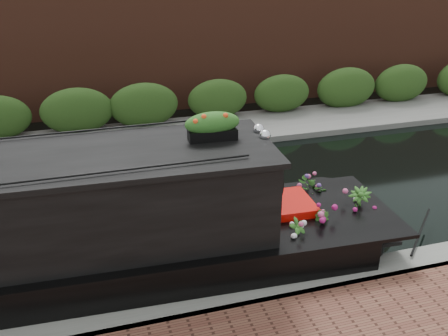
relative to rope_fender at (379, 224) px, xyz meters
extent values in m
plane|color=black|center=(-3.30, 2.02, -0.18)|extent=(80.00, 80.00, 0.00)
cube|color=slate|center=(-3.30, -1.28, -0.18)|extent=(40.00, 0.60, 0.50)
cube|color=#61615D|center=(-3.30, 6.22, -0.18)|extent=(40.00, 2.40, 0.34)
cube|color=#244216|center=(-3.30, 7.12, -0.18)|extent=(40.00, 1.10, 2.80)
cube|color=#51291B|center=(-3.30, 9.22, -0.18)|extent=(40.00, 1.00, 8.00)
cube|color=red|center=(-2.49, 0.00, 1.31)|extent=(0.15, 1.83, 1.41)
cube|color=black|center=(-3.88, -0.93, 1.39)|extent=(0.94, 0.08, 0.58)
cube|color=red|center=(-1.94, 0.00, 0.55)|extent=(0.88, 0.98, 0.52)
sphere|color=white|center=(-2.48, -0.15, 2.14)|extent=(0.19, 0.19, 0.19)
sphere|color=white|center=(-2.48, 0.15, 2.14)|extent=(0.19, 0.19, 0.19)
cube|color=black|center=(-3.30, 0.00, 2.19)|extent=(0.77, 0.31, 0.17)
ellipsoid|color=#FA4A1B|center=(-3.30, 0.00, 2.40)|extent=(0.84, 0.30, 0.25)
imported|color=#2F6722|center=(-2.11, -0.79, 0.60)|extent=(0.37, 0.31, 0.61)
imported|color=#2F6722|center=(-1.55, -0.62, 0.56)|extent=(0.38, 0.38, 0.54)
imported|color=#2F6722|center=(-1.21, 0.52, 0.59)|extent=(0.71, 0.69, 0.60)
imported|color=#2F6722|center=(-0.71, -0.28, 0.64)|extent=(0.56, 0.56, 0.70)
imported|color=#2F6722|center=(-2.08, 0.66, 0.58)|extent=(0.33, 0.36, 0.57)
cylinder|color=olive|center=(0.00, 0.00, 0.00)|extent=(0.36, 0.42, 0.36)
camera|label=1|loc=(-5.22, -7.07, 4.92)|focal=40.00mm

